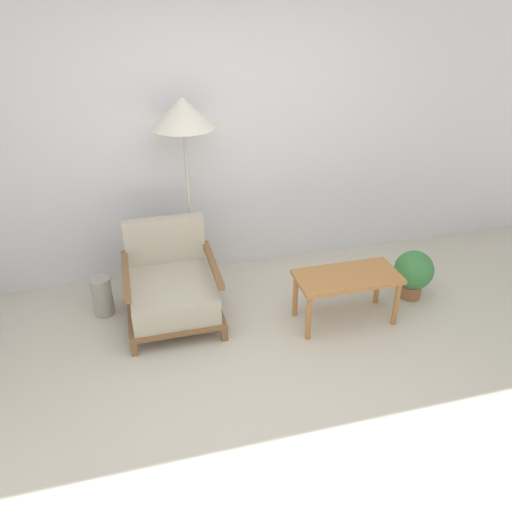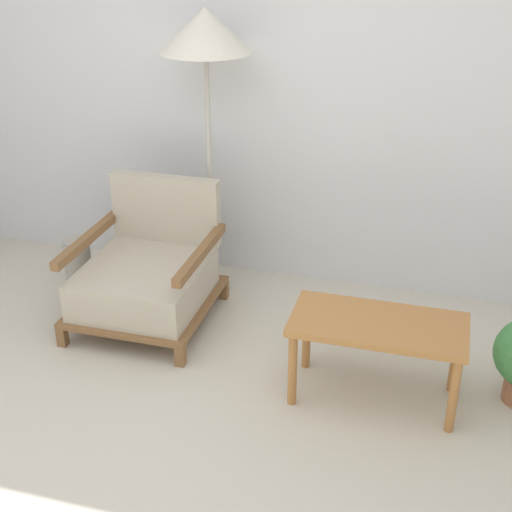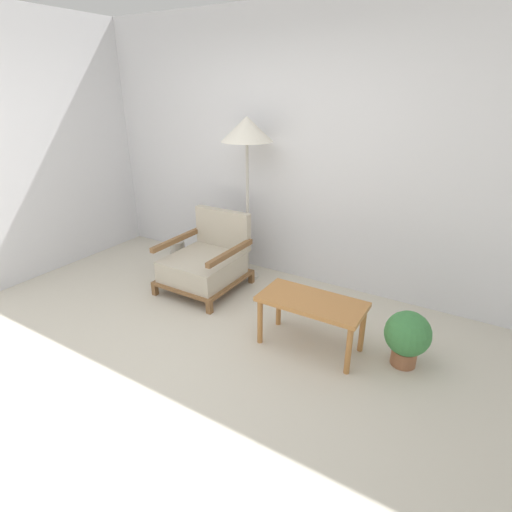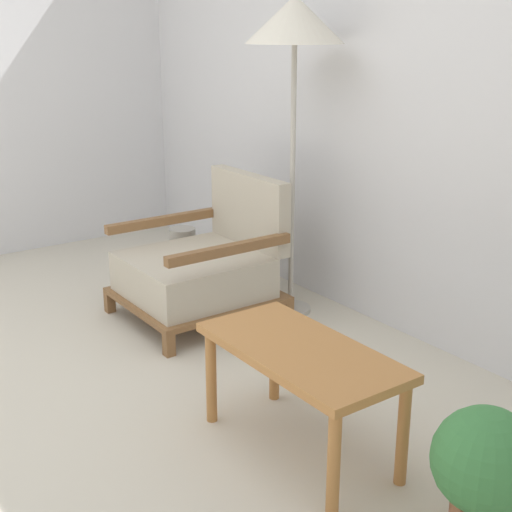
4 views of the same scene
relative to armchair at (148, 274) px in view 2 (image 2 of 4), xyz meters
The scene contains 6 objects.
ground_plane 1.53m from the armchair, 64.94° to the right, with size 14.00×14.00×0.00m, color beige.
wall_back 1.46m from the armchair, 50.34° to the left, with size 8.00×0.06×2.70m.
armchair is the anchor object (origin of this frame).
floor_lamp 1.34m from the armchair, 60.99° to the left, with size 0.51×0.51×1.70m.
coffee_table 1.42m from the armchair, 16.40° to the right, with size 0.83×0.40×0.43m.
vase 0.61m from the armchair, 160.84° to the left, with size 0.17×0.17×0.34m, color #9E998E.
Camera 2 is at (0.94, -1.94, 2.20)m, focal length 50.00 mm.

